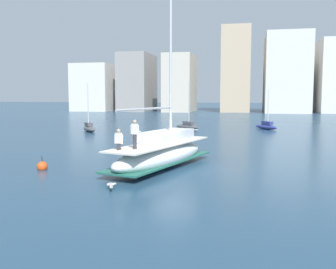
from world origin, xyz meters
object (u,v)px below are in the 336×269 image
(main_sailboat, at_px, (162,152))
(seagull, at_px, (111,184))
(moored_catamaran, at_px, (89,128))
(mooring_buoy, at_px, (42,167))
(moored_cutter_left, at_px, (187,126))
(moored_sloop_far, at_px, (266,126))

(main_sailboat, height_order, seagull, main_sailboat)
(moored_catamaran, distance_m, mooring_buoy, 23.72)
(moored_cutter_left, bearing_deg, mooring_buoy, -98.52)
(moored_sloop_far, distance_m, mooring_buoy, 33.24)
(moored_sloop_far, xyz_separation_m, moored_cutter_left, (-9.86, -1.98, 0.02))
(main_sailboat, bearing_deg, moored_catamaran, 123.49)
(seagull, bearing_deg, mooring_buoy, 146.30)
(main_sailboat, bearing_deg, mooring_buoy, -161.47)
(moored_cutter_left, distance_m, mooring_buoy, 28.44)
(moored_sloop_far, distance_m, moored_catamaran, 22.19)
(moored_catamaran, relative_size, moored_cutter_left, 0.94)
(main_sailboat, height_order, moored_sloop_far, main_sailboat)
(moored_cutter_left, distance_m, seagull, 31.92)
(moored_catamaran, height_order, moored_cutter_left, moored_cutter_left)
(moored_sloop_far, relative_size, seagull, 4.89)
(seagull, height_order, mooring_buoy, mooring_buoy)
(moored_sloop_far, height_order, seagull, moored_sloop_far)
(moored_sloop_far, height_order, mooring_buoy, moored_sloop_far)
(moored_cutter_left, bearing_deg, moored_catamaran, -153.89)
(moored_sloop_far, relative_size, moored_catamaran, 0.87)
(moored_cutter_left, height_order, mooring_buoy, moored_cutter_left)
(main_sailboat, relative_size, moored_cutter_left, 1.87)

